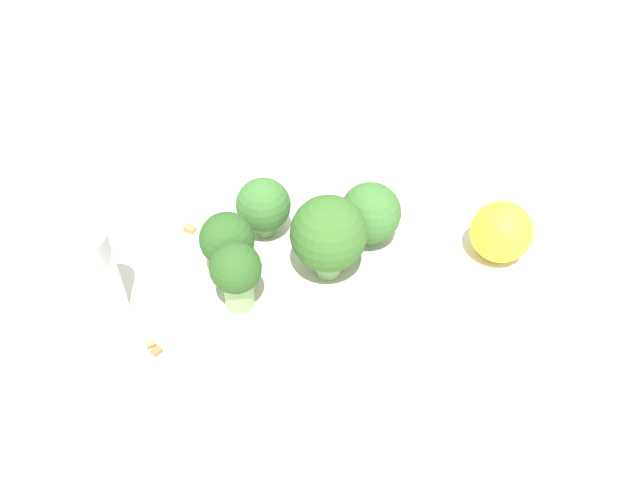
# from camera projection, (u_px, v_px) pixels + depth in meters

# --- Properties ---
(ground_plane) EXTENTS (3.00, 3.00, 0.00)m
(ground_plane) POSITION_uv_depth(u_px,v_px,m) (320.00, 305.00, 0.46)
(ground_plane) COLOR silver
(bowl) EXTENTS (0.17, 0.17, 0.04)m
(bowl) POSITION_uv_depth(u_px,v_px,m) (320.00, 289.00, 0.45)
(bowl) COLOR silver
(bowl) RESTS_ON ground_plane
(broccoli_floret_0) EXTENTS (0.03, 0.03, 0.05)m
(broccoli_floret_0) POSITION_uv_depth(u_px,v_px,m) (236.00, 273.00, 0.40)
(broccoli_floret_0) COLOR #8EB770
(broccoli_floret_0) RESTS_ON bowl
(broccoli_floret_1) EXTENTS (0.04, 0.04, 0.05)m
(broccoli_floret_1) POSITION_uv_depth(u_px,v_px,m) (370.00, 213.00, 0.44)
(broccoli_floret_1) COLOR #8EB770
(broccoli_floret_1) RESTS_ON bowl
(broccoli_floret_2) EXTENTS (0.05, 0.05, 0.06)m
(broccoli_floret_2) POSITION_uv_depth(u_px,v_px,m) (328.00, 234.00, 0.41)
(broccoli_floret_2) COLOR #84AD66
(broccoli_floret_2) RESTS_ON bowl
(broccoli_floret_3) EXTENTS (0.04, 0.04, 0.05)m
(broccoli_floret_3) POSITION_uv_depth(u_px,v_px,m) (263.00, 206.00, 0.45)
(broccoli_floret_3) COLOR #7A9E5B
(broccoli_floret_3) RESTS_ON bowl
(broccoli_floret_4) EXTENTS (0.04, 0.04, 0.05)m
(broccoli_floret_4) POSITION_uv_depth(u_px,v_px,m) (227.00, 241.00, 0.41)
(broccoli_floret_4) COLOR #8EB770
(broccoli_floret_4) RESTS_ON bowl
(pepper_shaker) EXTENTS (0.03, 0.03, 0.07)m
(pepper_shaker) POSITION_uv_depth(u_px,v_px,m) (95.00, 275.00, 0.43)
(pepper_shaker) COLOR silver
(pepper_shaker) RESTS_ON ground_plane
(lemon_wedge) EXTENTS (0.05, 0.05, 0.05)m
(lemon_wedge) POSITION_uv_depth(u_px,v_px,m) (501.00, 232.00, 0.48)
(lemon_wedge) COLOR yellow
(lemon_wedge) RESTS_ON ground_plane
(almond_crumb_0) EXTENTS (0.01, 0.01, 0.01)m
(almond_crumb_0) POSITION_uv_depth(u_px,v_px,m) (190.00, 227.00, 0.52)
(almond_crumb_0) COLOR #AD7F4C
(almond_crumb_0) RESTS_ON ground_plane
(almond_crumb_1) EXTENTS (0.01, 0.01, 0.01)m
(almond_crumb_1) POSITION_uv_depth(u_px,v_px,m) (244.00, 200.00, 0.54)
(almond_crumb_1) COLOR #AD7F4C
(almond_crumb_1) RESTS_ON ground_plane
(almond_crumb_2) EXTENTS (0.01, 0.01, 0.01)m
(almond_crumb_2) POSITION_uv_depth(u_px,v_px,m) (150.00, 343.00, 0.43)
(almond_crumb_2) COLOR #AD7F4C
(almond_crumb_2) RESTS_ON ground_plane
(almond_crumb_3) EXTENTS (0.01, 0.01, 0.01)m
(almond_crumb_3) POSITION_uv_depth(u_px,v_px,m) (356.00, 188.00, 0.56)
(almond_crumb_3) COLOR tan
(almond_crumb_3) RESTS_ON ground_plane
(almond_crumb_4) EXTENTS (0.01, 0.01, 0.01)m
(almond_crumb_4) POSITION_uv_depth(u_px,v_px,m) (156.00, 349.00, 0.43)
(almond_crumb_4) COLOR olive
(almond_crumb_4) RESTS_ON ground_plane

